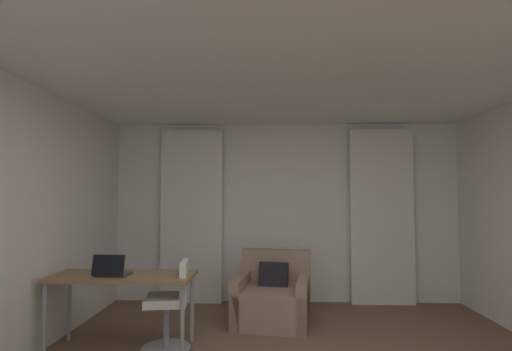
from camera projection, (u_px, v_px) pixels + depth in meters
wall_window at (286, 212)px, 5.72m from camera, size 5.12×0.06×2.60m
ceiling at (303, 43)px, 2.76m from camera, size 5.12×6.12×0.06m
curtain_left_panel at (191, 216)px, 5.63m from camera, size 0.90×0.06×2.50m
curtain_right_panel at (382, 216)px, 5.54m from camera, size 0.90×0.06×2.50m
armchair at (273, 299)px, 4.70m from camera, size 0.99×0.94×0.84m
desk at (123, 281)px, 3.89m from camera, size 1.42×0.56×0.74m
desk_chair at (171, 311)px, 3.84m from camera, size 0.48×0.48×0.88m
laptop at (112, 271)px, 3.82m from camera, size 0.33×0.26×0.22m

